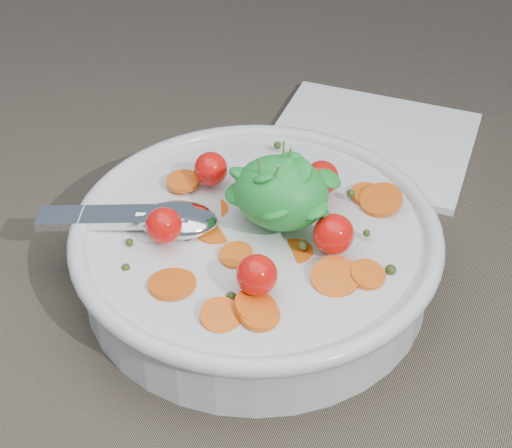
% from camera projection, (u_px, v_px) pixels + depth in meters
% --- Properties ---
extents(ground, '(6.00, 6.00, 0.00)m').
position_uv_depth(ground, '(237.00, 260.00, 0.58)').
color(ground, brown).
rests_on(ground, ground).
extents(bowl, '(0.27, 0.25, 0.11)m').
position_uv_depth(bowl, '(256.00, 248.00, 0.54)').
color(bowl, silver).
rests_on(bowl, ground).
extents(napkin, '(0.18, 0.16, 0.01)m').
position_uv_depth(napkin, '(370.00, 142.00, 0.69)').
color(napkin, white).
rests_on(napkin, ground).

